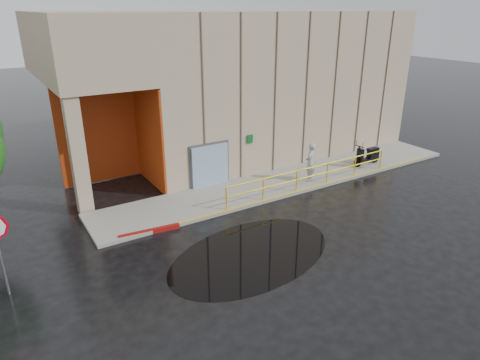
# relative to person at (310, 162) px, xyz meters

# --- Properties ---
(ground) EXTENTS (120.00, 120.00, 0.00)m
(ground) POSITION_rel_person_xyz_m (-4.68, -3.85, -1.11)
(ground) COLOR black
(ground) RESTS_ON ground
(sidewalk) EXTENTS (20.00, 3.00, 0.15)m
(sidewalk) POSITION_rel_person_xyz_m (-0.68, 0.65, -1.03)
(sidewalk) COLOR gray
(sidewalk) RESTS_ON ground
(building) EXTENTS (20.00, 10.17, 8.00)m
(building) POSITION_rel_person_xyz_m (0.42, 7.13, 3.10)
(building) COLOR tan
(building) RESTS_ON ground
(guardrail) EXTENTS (9.56, 0.06, 1.03)m
(guardrail) POSITION_rel_person_xyz_m (-0.43, -0.70, -0.43)
(guardrail) COLOR #DFB80B
(guardrail) RESTS_ON sidewalk
(person) EXTENTS (0.84, 0.77, 1.92)m
(person) POSITION_rel_person_xyz_m (0.00, 0.00, 0.00)
(person) COLOR #A4A4A8
(person) RESTS_ON sidewalk
(scooter) EXTENTS (1.86, 0.60, 1.43)m
(scooter) POSITION_rel_person_xyz_m (4.18, 0.09, -0.14)
(scooter) COLOR black
(scooter) RESTS_ON sidewalk
(red_curb) EXTENTS (2.41, 0.42, 0.18)m
(red_curb) POSITION_rel_person_xyz_m (-8.66, -0.75, -1.02)
(red_curb) COLOR maroon
(red_curb) RESTS_ON ground
(puddle) EXTENTS (7.29, 5.24, 0.01)m
(puddle) POSITION_rel_person_xyz_m (-6.10, -4.08, -1.11)
(puddle) COLOR black
(puddle) RESTS_ON ground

